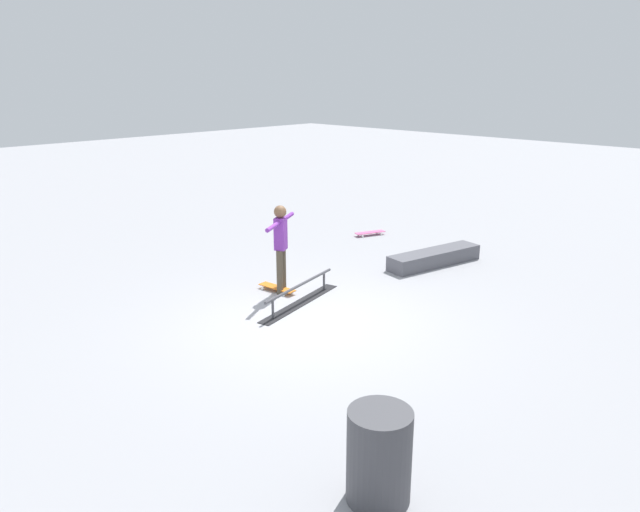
% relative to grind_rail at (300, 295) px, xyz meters
% --- Properties ---
extents(ground_plane, '(60.00, 60.00, 0.00)m').
position_rel_grind_rail_xyz_m(ground_plane, '(0.46, 0.69, -0.16)').
color(ground_plane, '#9E9EA3').
extents(grind_rail, '(2.23, 0.72, 0.38)m').
position_rel_grind_rail_xyz_m(grind_rail, '(0.00, 0.00, 0.00)').
color(grind_rail, black).
rests_on(grind_rail, ground_plane).
extents(skate_ledge, '(2.35, 0.97, 0.32)m').
position_rel_grind_rail_xyz_m(skate_ledge, '(-3.62, 0.43, -0.00)').
color(skate_ledge, '#595960').
rests_on(skate_ledge, ground_plane).
extents(skater_main, '(1.23, 0.71, 1.68)m').
position_rel_grind_rail_xyz_m(skater_main, '(-0.16, -0.66, 0.81)').
color(skater_main, brown).
rests_on(skater_main, ground_plane).
extents(skateboard_main, '(0.31, 0.81, 0.09)m').
position_rel_grind_rail_xyz_m(skateboard_main, '(-0.13, -0.76, -0.09)').
color(skateboard_main, orange).
rests_on(skateboard_main, ground_plane).
extents(loose_skateboard_pink, '(0.82, 0.48, 0.09)m').
position_rel_grind_rail_xyz_m(loose_skateboard_pink, '(-4.55, -2.14, -0.09)').
color(loose_skateboard_pink, '#E05993').
rests_on(loose_skateboard_pink, ground_plane).
extents(trash_bin, '(0.62, 0.62, 0.95)m').
position_rel_grind_rail_xyz_m(trash_bin, '(3.05, 4.25, 0.31)').
color(trash_bin, '#47474C').
rests_on(trash_bin, ground_plane).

